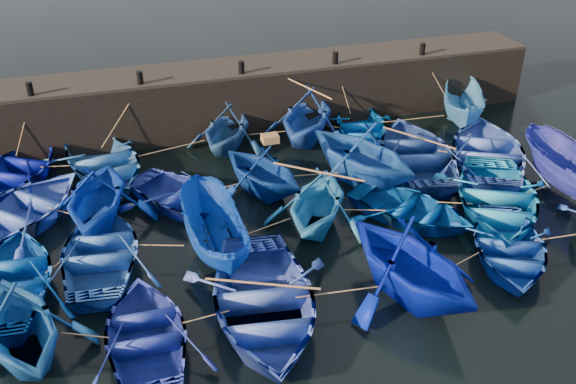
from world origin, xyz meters
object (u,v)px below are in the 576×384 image
object	(u,v)px
boat_20	(19,324)
wooden_crate	(270,139)
boat_13	(11,280)
boat_8	(185,197)
boat_0	(14,171)

from	to	relation	value
boat_20	wooden_crate	size ratio (longest dim) A/B	7.18
boat_20	wooden_crate	xyz separation A→B (m)	(7.92, 5.95, 1.07)
boat_13	boat_20	world-z (taller)	boat_20
boat_8	wooden_crate	xyz separation A→B (m)	(3.07, 0.18, 1.65)
boat_0	wooden_crate	bearing A→B (deg)	-170.03
wooden_crate	boat_20	bearing A→B (deg)	-143.09
boat_0	boat_8	xyz separation A→B (m)	(5.59, -3.46, -0.04)
boat_20	wooden_crate	distance (m)	9.96
boat_13	boat_8	bearing A→B (deg)	-145.42
boat_8	boat_13	xyz separation A→B (m)	(-5.29, -3.13, 0.04)
boat_0	boat_13	xyz separation A→B (m)	(0.30, -6.59, -0.01)
boat_8	boat_13	distance (m)	6.15
boat_8	boat_13	world-z (taller)	boat_13
boat_0	boat_13	size ratio (longest dim) A/B	1.01
boat_20	boat_0	bearing A→B (deg)	79.65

